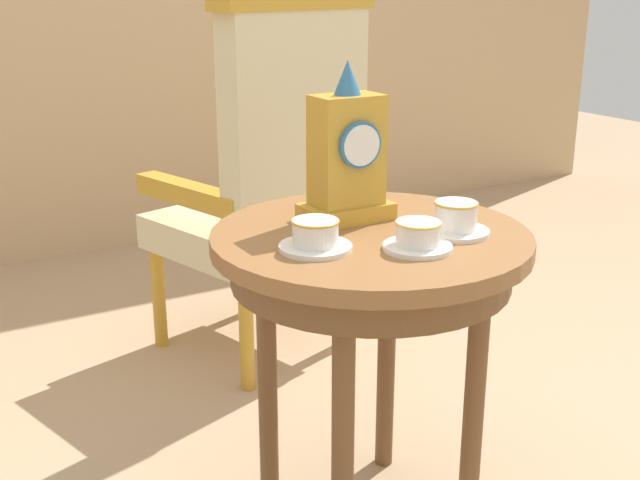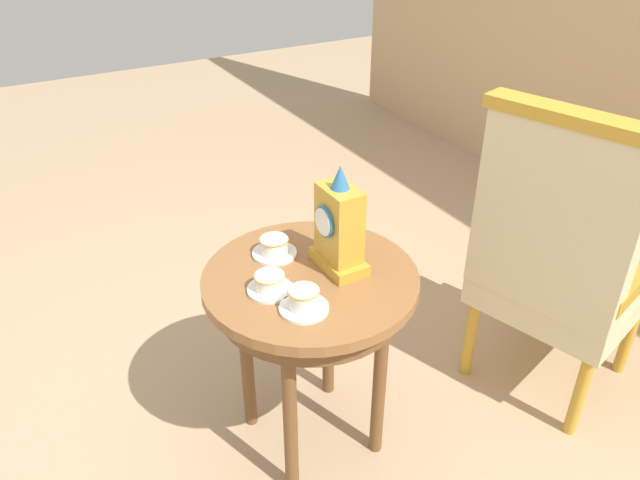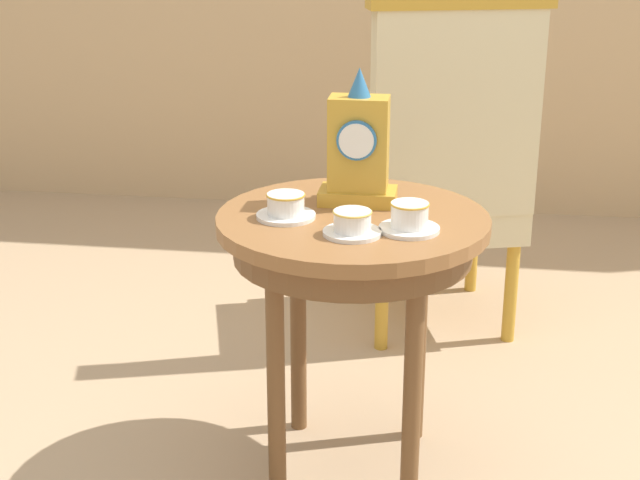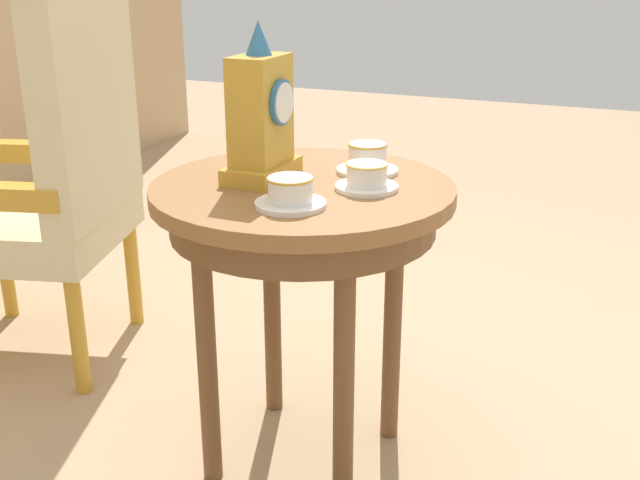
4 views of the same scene
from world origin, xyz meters
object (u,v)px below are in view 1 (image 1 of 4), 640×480
Objects in this scene: armchair at (271,180)px; teacup_center at (455,220)px; teacup_left at (315,236)px; side_table at (370,271)px; teacup_right at (418,237)px; mantel_clock at (347,158)px.

teacup_center is at bearing -93.77° from armchair.
teacup_left is at bearing 169.65° from teacup_center.
side_table is 0.89m from armchair.
side_table is 4.89× the size of teacup_left.
teacup_left is 0.19m from teacup_right.
teacup_left is 0.12× the size of armchair.
mantel_clock reaches higher than teacup_center.
mantel_clock reaches higher than teacup_left.
side_table is at bearing 15.70° from teacup_left.
teacup_left is (-0.15, -0.04, 0.11)m from side_table.
side_table is 0.21m from teacup_center.
teacup_left reaches higher than side_table.
side_table is 5.18× the size of teacup_right.
side_table is 0.61× the size of armchair.
teacup_left is 1.01× the size of teacup_center.
teacup_center is at bearing -34.93° from side_table.
side_table is 0.20m from teacup_left.
teacup_right is (0.17, -0.10, -0.00)m from teacup_left.
teacup_left is 0.24m from mantel_clock.
mantel_clock is (-0.14, 0.19, 0.10)m from teacup_center.
armchair is at bearing 86.23° from teacup_center.
teacup_left reaches higher than teacup_right.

